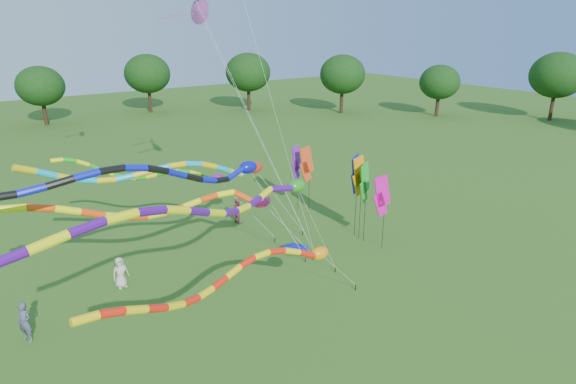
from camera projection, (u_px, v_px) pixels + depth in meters
ground at (325, 304)px, 22.87m from camera, size 160.00×160.00×0.00m
tree_ring at (487, 224)px, 18.32m from camera, size 116.79×118.41×9.73m
tube_kite_red at (251, 272)px, 18.23m from camera, size 13.17×3.16×5.81m
tube_kite_orange at (169, 206)px, 21.41m from camera, size 15.96×1.12×7.04m
tube_kite_purple at (218, 206)px, 16.39m from camera, size 16.01×6.00×8.65m
tube_kite_blue at (162, 176)px, 18.67m from camera, size 15.69×2.58×8.63m
tube_kite_cyan at (186, 171)px, 23.76m from camera, size 14.82×1.21×7.76m
tube_kite_green at (162, 174)px, 26.29m from camera, size 10.85×4.17×6.60m
delta_kite_high_c at (198, 11)px, 26.23m from camera, size 5.45×7.50×14.88m
banner_pole_orange at (359, 176)px, 28.40m from camera, size 1.16×0.14×5.35m
banner_pole_violet at (296, 163)px, 32.98m from camera, size 1.11×0.50×4.85m
banner_pole_red at (306, 164)px, 32.28m from camera, size 1.16×0.18×4.93m
banner_pole_green at (365, 183)px, 28.00m from camera, size 1.12×0.46×5.08m
banner_pole_blue_b at (356, 174)px, 28.83m from camera, size 1.11×0.49×5.32m
banner_pole_magenta_a at (382, 196)px, 27.29m from camera, size 1.14×0.40×4.61m
blue_nylon_heap at (290, 249)px, 27.88m from camera, size 1.27×1.30×0.48m
person_a at (120, 273)px, 24.09m from camera, size 0.86×0.62×1.64m
person_b at (25, 322)px, 19.96m from camera, size 0.73×0.79×1.81m
person_c at (238, 211)px, 31.95m from camera, size 0.77×0.92×1.69m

